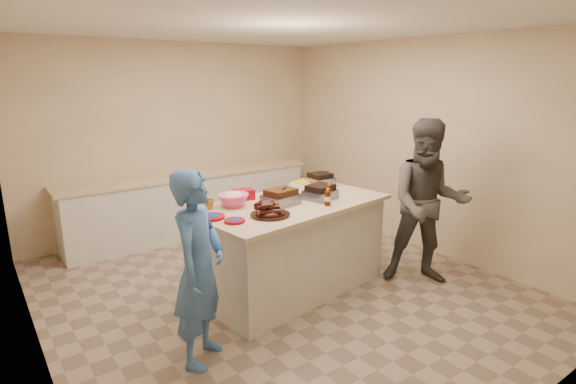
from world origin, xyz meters
TOP-DOWN VIEW (x-y plane):
  - room at (0.00, 0.00)m, footprint 4.50×5.00m
  - back_counter at (0.00, 2.20)m, footprint 3.60×0.64m
  - island at (0.11, -0.07)m, footprint 2.16×1.33m
  - rib_platter at (-0.32, -0.32)m, footprint 0.42×0.42m
  - pulled_pork_tray at (-0.02, -0.08)m, footprint 0.39×0.32m
  - brisket_tray at (0.44, -0.14)m, footprint 0.37×0.33m
  - roasting_pan at (0.81, 0.30)m, footprint 0.28×0.28m
  - coleslaw_bowl at (-0.44, 0.15)m, footprint 0.35×0.35m
  - sausage_plate at (0.24, 0.21)m, footprint 0.39×0.39m
  - mac_cheese_dish at (0.64, 0.40)m, footprint 0.32×0.27m
  - bbq_bottle_a at (0.34, -0.38)m, footprint 0.07×0.07m
  - bbq_bottle_b at (0.49, -0.23)m, footprint 0.07×0.07m
  - mustard_bottle at (-0.19, 0.02)m, footprint 0.05×0.05m
  - sauce_bowl at (-0.05, 0.07)m, footprint 0.14×0.06m
  - plate_stack_large at (-0.79, -0.08)m, footprint 0.26×0.26m
  - plate_stack_small at (-0.68, -0.30)m, footprint 0.21×0.21m
  - plastic_cup at (-0.68, 0.21)m, footprint 0.12×0.11m
  - basket_stack at (-0.22, 0.32)m, footprint 0.23×0.19m
  - guest_blue at (-1.20, -0.66)m, footprint 1.47×1.55m
  - guest_gray at (1.42, -0.78)m, footprint 1.87×1.92m

SIDE VIEW (x-z plane):
  - room at x=0.00m, z-range -1.35..1.35m
  - island at x=0.11m, z-range -0.48..0.48m
  - guest_blue at x=-1.20m, z-range -0.19..0.19m
  - guest_gray at x=1.42m, z-range -0.34..0.34m
  - back_counter at x=0.00m, z-range 0.00..0.90m
  - rib_platter at x=-0.32m, z-range 0.89..1.04m
  - pulled_pork_tray at x=-0.02m, z-range 0.91..1.02m
  - brisket_tray at x=0.44m, z-range 0.92..1.01m
  - roasting_pan at x=0.81m, z-range 0.91..1.02m
  - coleslaw_bowl at x=-0.44m, z-range 0.86..1.07m
  - sausage_plate at x=0.24m, z-range 0.94..0.99m
  - mac_cheese_dish at x=0.64m, z-range 0.93..1.00m
  - bbq_bottle_a at x=0.34m, z-range 0.87..1.05m
  - bbq_bottle_b at x=0.49m, z-range 0.88..1.05m
  - mustard_bottle at x=-0.19m, z-range 0.90..1.02m
  - sauce_bowl at x=-0.05m, z-range 0.90..1.03m
  - plate_stack_large at x=-0.79m, z-range 0.95..0.98m
  - plate_stack_small at x=-0.68m, z-range 0.95..0.98m
  - plastic_cup at x=-0.68m, z-range 0.91..1.02m
  - basket_stack at x=-0.22m, z-range 0.91..1.02m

